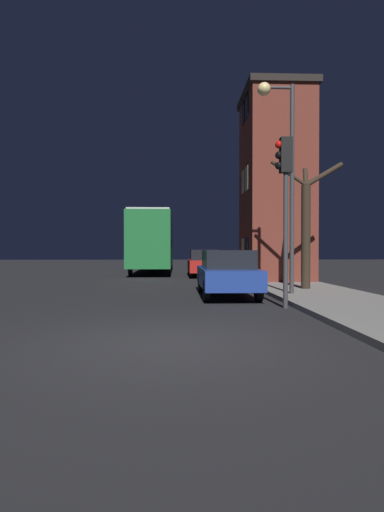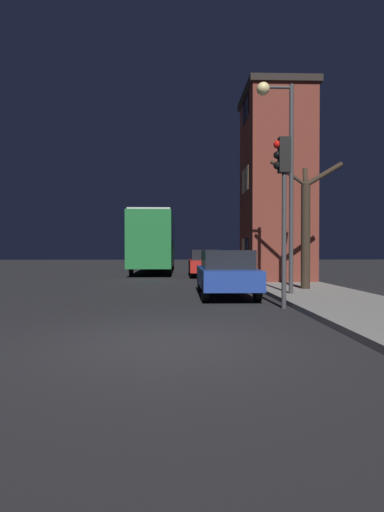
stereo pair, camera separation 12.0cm
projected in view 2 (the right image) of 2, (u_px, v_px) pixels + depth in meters
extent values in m
plane|color=black|center=(164.00, 343.00, 6.43)|extent=(120.00, 120.00, 0.00)
cube|color=brown|center=(276.00, 189.00, 18.95)|extent=(2.89, 3.65, 8.61)
cube|color=black|center=(276.00, 95.00, 18.89)|extent=(3.13, 3.89, 0.30)
cube|color=black|center=(247.00, 250.00, 18.43)|extent=(0.03, 0.70, 1.10)
cube|color=#E5C67F|center=(243.00, 250.00, 19.45)|extent=(0.03, 0.70, 1.10)
cube|color=#E5C67F|center=(247.00, 178.00, 18.39)|extent=(0.03, 0.70, 1.10)
cube|color=#E5C67F|center=(244.00, 182.00, 19.40)|extent=(0.03, 0.70, 1.10)
cube|color=black|center=(247.00, 106.00, 18.35)|extent=(0.03, 0.70, 1.10)
cube|color=black|center=(244.00, 114.00, 19.36)|extent=(0.03, 0.70, 1.10)
cylinder|color=#38383A|center=(291.00, 189.00, 12.59)|extent=(0.14, 0.14, 6.60)
cylinder|color=#38383A|center=(277.00, 87.00, 12.54)|extent=(0.90, 0.09, 0.09)
sphere|color=#F9E08C|center=(263.00, 89.00, 12.53)|extent=(0.41, 0.41, 0.41)
cylinder|color=#38383A|center=(284.00, 241.00, 10.26)|extent=(0.12, 0.12, 3.49)
cube|color=black|center=(284.00, 155.00, 10.23)|extent=(0.30, 0.24, 0.90)
sphere|color=red|center=(277.00, 144.00, 10.22)|extent=(0.20, 0.20, 0.20)
sphere|color=black|center=(277.00, 155.00, 10.22)|extent=(0.20, 0.20, 0.20)
sphere|color=black|center=(277.00, 166.00, 10.23)|extent=(0.20, 0.20, 0.20)
cylinder|color=#2D2319|center=(306.00, 237.00, 14.24)|extent=(0.33, 0.33, 3.70)
cylinder|color=#2D2319|center=(288.00, 173.00, 14.30)|extent=(1.30, 0.36, 0.98)
cylinder|color=#2D2319|center=(305.00, 177.00, 14.50)|extent=(0.34, 0.74, 0.79)
cylinder|color=#2D2319|center=(324.00, 174.00, 14.33)|extent=(1.48, 0.38, 0.96)
cube|color=#1E6B33|center=(155.00, 242.00, 27.64)|extent=(2.52, 11.98, 3.28)
cube|color=black|center=(155.00, 233.00, 27.64)|extent=(2.54, 11.02, 1.18)
cube|color=#B2B2B2|center=(155.00, 217.00, 27.62)|extent=(2.39, 11.38, 0.12)
cylinder|color=black|center=(173.00, 263.00, 31.59)|extent=(0.18, 0.96, 0.96)
cylinder|color=black|center=(143.00, 263.00, 31.52)|extent=(0.18, 0.96, 0.96)
cylinder|color=black|center=(170.00, 268.00, 23.81)|extent=(0.18, 0.96, 0.96)
cylinder|color=black|center=(131.00, 268.00, 23.74)|extent=(0.18, 0.96, 0.96)
cube|color=navy|center=(226.00, 277.00, 13.05)|extent=(1.71, 4.43, 0.60)
cube|color=black|center=(227.00, 259.00, 12.82)|extent=(1.50, 2.30, 0.57)
cylinder|color=black|center=(242.00, 282.00, 14.52)|extent=(0.18, 0.66, 0.66)
cylinder|color=black|center=(200.00, 282.00, 14.47)|extent=(0.18, 0.66, 0.66)
cylinder|color=black|center=(257.00, 290.00, 11.64)|extent=(0.18, 0.66, 0.66)
cylinder|color=black|center=(205.00, 290.00, 11.60)|extent=(0.18, 0.66, 0.66)
cube|color=#B21E19|center=(204.00, 265.00, 23.07)|extent=(1.73, 4.64, 0.65)
cube|color=black|center=(205.00, 255.00, 22.83)|extent=(1.53, 2.41, 0.58)
cylinder|color=black|center=(215.00, 270.00, 24.60)|extent=(0.18, 0.61, 0.61)
cylinder|color=black|center=(190.00, 270.00, 24.56)|extent=(0.18, 0.61, 0.61)
cylinder|color=black|center=(220.00, 272.00, 21.59)|extent=(0.18, 0.61, 0.61)
cylinder|color=black|center=(192.00, 273.00, 21.54)|extent=(0.18, 0.61, 0.61)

